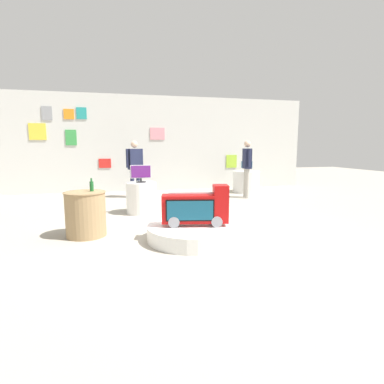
# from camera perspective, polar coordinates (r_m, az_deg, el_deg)

# --- Properties ---
(ground_plane) EXTENTS (30.00, 30.00, 0.00)m
(ground_plane) POSITION_cam_1_polar(r_m,az_deg,el_deg) (5.68, -1.36, -7.22)
(ground_plane) COLOR #A8A091
(back_wall_display) EXTENTS (11.41, 0.13, 3.28)m
(back_wall_display) POSITION_cam_1_polar(r_m,az_deg,el_deg) (10.87, -7.69, 8.95)
(back_wall_display) COLOR silver
(back_wall_display) RESTS_ON ground
(main_display_pedestal) EXTENTS (1.59, 1.59, 0.24)m
(main_display_pedestal) POSITION_cam_1_polar(r_m,az_deg,el_deg) (5.12, 0.55, -7.54)
(main_display_pedestal) COLOR white
(main_display_pedestal) RESTS_ON ground
(novelty_firetruck_tv) EXTENTS (1.12, 0.51, 0.67)m
(novelty_firetruck_tv) POSITION_cam_1_polar(r_m,az_deg,el_deg) (5.02, 0.81, -3.16)
(novelty_firetruck_tv) COLOR gray
(novelty_firetruck_tv) RESTS_ON main_display_pedestal
(display_pedestal_left_rear) EXTENTS (0.90, 0.90, 0.72)m
(display_pedestal_left_rear) POSITION_cam_1_polar(r_m,az_deg,el_deg) (10.53, 10.07, 1.93)
(display_pedestal_left_rear) COLOR white
(display_pedestal_left_rear) RESTS_ON ground
(tv_on_left_rear) EXTENTS (0.40, 0.17, 0.35)m
(tv_on_left_rear) POSITION_cam_1_polar(r_m,az_deg,el_deg) (10.48, 10.17, 4.96)
(tv_on_left_rear) COLOR black
(tv_on_left_rear) RESTS_ON display_pedestal_left_rear
(display_pedestal_center_rear) EXTENTS (0.69, 0.69, 0.72)m
(display_pedestal_center_rear) POSITION_cam_1_polar(r_m,az_deg,el_deg) (7.17, -9.43, -1.07)
(display_pedestal_center_rear) COLOR white
(display_pedestal_center_rear) RESTS_ON ground
(tv_on_center_rear) EXTENTS (0.48, 0.23, 0.40)m
(tv_on_center_rear) POSITION_cam_1_polar(r_m,az_deg,el_deg) (7.10, -9.54, 3.50)
(tv_on_center_rear) COLOR black
(tv_on_center_rear) RESTS_ON display_pedestal_center_rear
(side_table_round) EXTENTS (0.70, 0.70, 0.77)m
(side_table_round) POSITION_cam_1_polar(r_m,az_deg,el_deg) (5.56, -19.25, -3.83)
(side_table_round) COLOR #9E7F56
(side_table_round) RESTS_ON ground
(bottle_on_side_table) EXTENTS (0.07, 0.07, 0.23)m
(bottle_on_side_table) POSITION_cam_1_polar(r_m,az_deg,el_deg) (5.52, -18.25, 1.08)
(bottle_on_side_table) COLOR #195926
(bottle_on_side_table) RESTS_ON side_table_round
(shopper_browsing_near_truck) EXTENTS (0.52, 0.34, 1.70)m
(shopper_browsing_near_truck) POSITION_cam_1_polar(r_m,az_deg,el_deg) (9.36, -10.64, 5.04)
(shopper_browsing_near_truck) COLOR #1E233F
(shopper_browsing_near_truck) RESTS_ON ground
(shopper_browsing_rear) EXTENTS (0.26, 0.55, 1.71)m
(shopper_browsing_rear) POSITION_cam_1_polar(r_m,az_deg,el_deg) (9.33, 10.22, 5.08)
(shopper_browsing_rear) COLOR #B2ADA3
(shopper_browsing_rear) RESTS_ON ground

